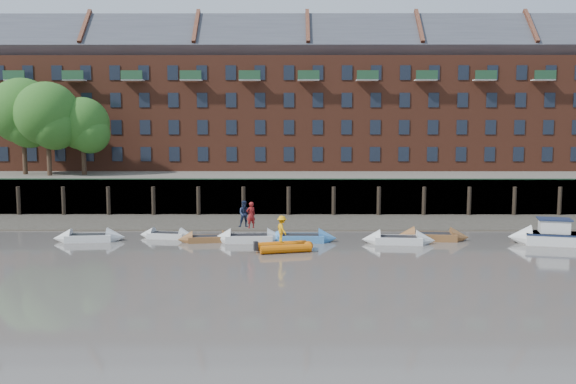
{
  "coord_description": "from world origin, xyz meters",
  "views": [
    {
      "loc": [
        -1.83,
        -31.78,
        8.0
      ],
      "look_at": [
        -2.01,
        12.0,
        3.2
      ],
      "focal_mm": 38.0,
      "sensor_mm": 36.0,
      "label": 1
    }
  ],
  "objects_px": {
    "rib_tender": "(286,247)",
    "person_rower_a": "(251,215)",
    "person_rower_b": "(245,214)",
    "rowboat_4": "(301,238)",
    "rowboat_2": "(207,239)",
    "rowboat_0": "(89,238)",
    "rowboat_3": "(249,238)",
    "person_rib_crew": "(282,229)",
    "rowboat_1": "(167,235)",
    "rowboat_6": "(432,237)",
    "rowboat_5": "(398,240)",
    "motor_launch": "(545,236)"
  },
  "relations": [
    {
      "from": "rowboat_0",
      "to": "person_rower_a",
      "type": "height_order",
      "value": "person_rower_a"
    },
    {
      "from": "rowboat_6",
      "to": "person_rower_a",
      "type": "height_order",
      "value": "person_rower_a"
    },
    {
      "from": "rowboat_3",
      "to": "person_rib_crew",
      "type": "xyz_separation_m",
      "value": [
        2.31,
        -3.15,
        1.18
      ]
    },
    {
      "from": "person_rower_b",
      "to": "rowboat_4",
      "type": "bearing_deg",
      "value": -8.82
    },
    {
      "from": "rib_tender",
      "to": "person_rower_b",
      "type": "bearing_deg",
      "value": 116.04
    },
    {
      "from": "rowboat_0",
      "to": "person_rower_a",
      "type": "relative_size",
      "value": 2.73
    },
    {
      "from": "rowboat_3",
      "to": "rowboat_6",
      "type": "bearing_deg",
      "value": 0.36
    },
    {
      "from": "rowboat_2",
      "to": "rowboat_3",
      "type": "bearing_deg",
      "value": -9.97
    },
    {
      "from": "rowboat_2",
      "to": "rowboat_5",
      "type": "distance_m",
      "value": 13.08
    },
    {
      "from": "rowboat_5",
      "to": "rowboat_1",
      "type": "bearing_deg",
      "value": 178.59
    },
    {
      "from": "rowboat_0",
      "to": "rowboat_2",
      "type": "relative_size",
      "value": 1.17
    },
    {
      "from": "rowboat_3",
      "to": "rib_tender",
      "type": "distance_m",
      "value": 4.01
    },
    {
      "from": "rowboat_1",
      "to": "rowboat_6",
      "type": "relative_size",
      "value": 0.82
    },
    {
      "from": "rowboat_1",
      "to": "person_rower_a",
      "type": "bearing_deg",
      "value": -3.41
    },
    {
      "from": "rowboat_5",
      "to": "motor_launch",
      "type": "relative_size",
      "value": 0.88
    },
    {
      "from": "rib_tender",
      "to": "motor_launch",
      "type": "height_order",
      "value": "motor_launch"
    },
    {
      "from": "person_rower_a",
      "to": "person_rib_crew",
      "type": "bearing_deg",
      "value": 94.77
    },
    {
      "from": "rowboat_5",
      "to": "person_rower_b",
      "type": "xyz_separation_m",
      "value": [
        -10.49,
        0.83,
        1.66
      ]
    },
    {
      "from": "rowboat_3",
      "to": "rib_tender",
      "type": "height_order",
      "value": "rowboat_3"
    },
    {
      "from": "rowboat_5",
      "to": "rowboat_6",
      "type": "xyz_separation_m",
      "value": [
        2.6,
        1.21,
        0.0
      ]
    },
    {
      "from": "rowboat_0",
      "to": "rowboat_1",
      "type": "height_order",
      "value": "rowboat_0"
    },
    {
      "from": "rowboat_3",
      "to": "rib_tender",
      "type": "relative_size",
      "value": 1.38
    },
    {
      "from": "rowboat_6",
      "to": "motor_launch",
      "type": "xyz_separation_m",
      "value": [
        7.32,
        -1.33,
        0.32
      ]
    },
    {
      "from": "motor_launch",
      "to": "person_rower_b",
      "type": "xyz_separation_m",
      "value": [
        -20.41,
        0.95,
        1.34
      ]
    },
    {
      "from": "person_rib_crew",
      "to": "rowboat_6",
      "type": "bearing_deg",
      "value": -92.97
    },
    {
      "from": "rowboat_2",
      "to": "rowboat_3",
      "type": "relative_size",
      "value": 0.83
    },
    {
      "from": "rowboat_3",
      "to": "person_rib_crew",
      "type": "distance_m",
      "value": 4.08
    },
    {
      "from": "rowboat_1",
      "to": "rowboat_4",
      "type": "distance_m",
      "value": 9.58
    },
    {
      "from": "rowboat_5",
      "to": "person_rower_b",
      "type": "height_order",
      "value": "person_rower_b"
    },
    {
      "from": "person_rib_crew",
      "to": "rowboat_2",
      "type": "bearing_deg",
      "value": 35.41
    },
    {
      "from": "motor_launch",
      "to": "person_rower_b",
      "type": "distance_m",
      "value": 20.47
    },
    {
      "from": "motor_launch",
      "to": "person_rower_a",
      "type": "height_order",
      "value": "person_rower_a"
    },
    {
      "from": "person_rower_a",
      "to": "motor_launch",
      "type": "bearing_deg",
      "value": 147.93
    },
    {
      "from": "rowboat_1",
      "to": "rib_tender",
      "type": "distance_m",
      "value": 9.59
    },
    {
      "from": "person_rower_a",
      "to": "person_rower_b",
      "type": "xyz_separation_m",
      "value": [
        -0.44,
        0.36,
        0.03
      ]
    },
    {
      "from": "rib_tender",
      "to": "rowboat_5",
      "type": "bearing_deg",
      "value": 4.01
    },
    {
      "from": "rowboat_0",
      "to": "rowboat_2",
      "type": "bearing_deg",
      "value": -8.18
    },
    {
      "from": "rib_tender",
      "to": "person_rower_a",
      "type": "height_order",
      "value": "person_rower_a"
    },
    {
      "from": "rowboat_4",
      "to": "person_rower_a",
      "type": "distance_m",
      "value": 3.8
    },
    {
      "from": "rowboat_3",
      "to": "person_rib_crew",
      "type": "height_order",
      "value": "person_rib_crew"
    },
    {
      "from": "rowboat_0",
      "to": "person_rower_a",
      "type": "distance_m",
      "value": 11.38
    },
    {
      "from": "rowboat_4",
      "to": "person_rower_b",
      "type": "height_order",
      "value": "person_rower_b"
    },
    {
      "from": "rowboat_2",
      "to": "person_rib_crew",
      "type": "distance_m",
      "value": 6.21
    },
    {
      "from": "rowboat_1",
      "to": "person_rower_a",
      "type": "xyz_separation_m",
      "value": [
        6.08,
        -1.42,
        1.68
      ]
    },
    {
      "from": "rowboat_2",
      "to": "person_rower_b",
      "type": "height_order",
      "value": "person_rower_b"
    },
    {
      "from": "rowboat_2",
      "to": "person_rower_a",
      "type": "height_order",
      "value": "person_rower_a"
    },
    {
      "from": "rowboat_0",
      "to": "rowboat_6",
      "type": "distance_m",
      "value": 23.9
    },
    {
      "from": "rowboat_2",
      "to": "rowboat_3",
      "type": "height_order",
      "value": "rowboat_3"
    },
    {
      "from": "rowboat_2",
      "to": "rib_tender",
      "type": "bearing_deg",
      "value": -38.85
    },
    {
      "from": "rowboat_3",
      "to": "rowboat_5",
      "type": "height_order",
      "value": "rowboat_3"
    }
  ]
}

